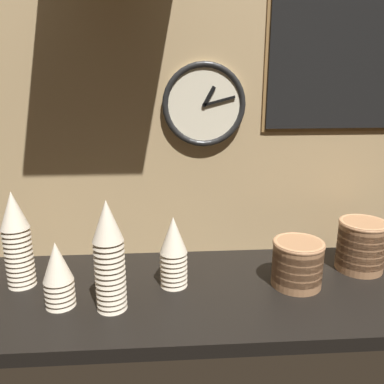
# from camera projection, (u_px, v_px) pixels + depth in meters

# --- Properties ---
(ground_plane) EXTENTS (1.60, 0.56, 0.04)m
(ground_plane) POSITION_uv_depth(u_px,v_px,m) (203.00, 292.00, 1.25)
(ground_plane) COLOR black
(wall_tiled_back) EXTENTS (1.60, 0.03, 1.05)m
(wall_tiled_back) POSITION_uv_depth(u_px,v_px,m) (197.00, 105.00, 1.35)
(wall_tiled_back) COLOR tan
(wall_tiled_back) RESTS_ON ground_plane
(cup_stack_center_left) EXTENTS (0.08, 0.08, 0.32)m
(cup_stack_center_left) POSITION_uv_depth(u_px,v_px,m) (109.00, 256.00, 1.09)
(cup_stack_center_left) COLOR beige
(cup_stack_center_left) RESTS_ON ground_plane
(cup_stack_left) EXTENTS (0.08, 0.08, 0.19)m
(cup_stack_left) POSITION_uv_depth(u_px,v_px,m) (58.00, 274.00, 1.12)
(cup_stack_left) COLOR beige
(cup_stack_left) RESTS_ON ground_plane
(cup_stack_center) EXTENTS (0.08, 0.08, 0.22)m
(cup_stack_center) POSITION_uv_depth(u_px,v_px,m) (174.00, 252.00, 1.22)
(cup_stack_center) COLOR beige
(cup_stack_center) RESTS_ON ground_plane
(cup_stack_far_left) EXTENTS (0.08, 0.08, 0.30)m
(cup_stack_far_left) POSITION_uv_depth(u_px,v_px,m) (17.00, 240.00, 1.21)
(cup_stack_far_left) COLOR beige
(cup_stack_far_left) RESTS_ON ground_plane
(bowl_stack_right) EXTENTS (0.16, 0.16, 0.14)m
(bowl_stack_right) POSITION_uv_depth(u_px,v_px,m) (297.00, 262.00, 1.24)
(bowl_stack_right) COLOR #996B47
(bowl_stack_right) RESTS_ON ground_plane
(bowl_stack_far_right) EXTENTS (0.16, 0.16, 0.17)m
(bowl_stack_far_right) POSITION_uv_depth(u_px,v_px,m) (361.00, 244.00, 1.33)
(bowl_stack_far_right) COLOR #996B47
(bowl_stack_far_right) RESTS_ON ground_plane
(wall_clock) EXTENTS (0.27, 0.03, 0.27)m
(wall_clock) POSITION_uv_depth(u_px,v_px,m) (204.00, 105.00, 1.32)
(wall_clock) COLOR beige
(menu_board) EXTENTS (0.50, 0.01, 0.50)m
(menu_board) POSITION_uv_depth(u_px,v_px,m) (341.00, 54.00, 1.31)
(menu_board) COLOR olive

